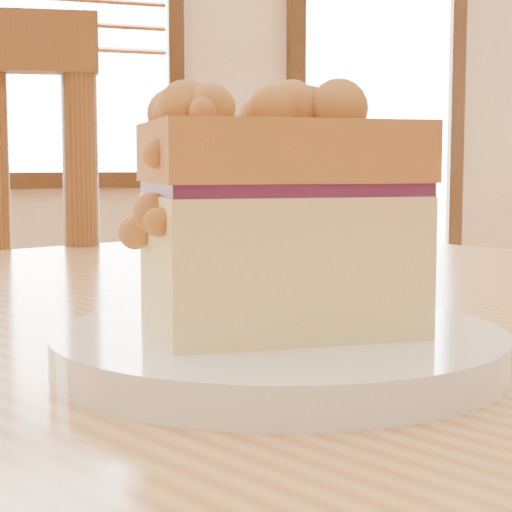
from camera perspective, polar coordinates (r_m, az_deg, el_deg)
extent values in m
cube|color=#3E2611|center=(4.41, -15.78, 4.71)|extent=(1.76, 0.06, 0.08)
cube|color=#954922|center=(4.43, -16.03, 14.43)|extent=(1.56, 0.05, 0.03)
cube|color=#954922|center=(4.42, -15.99, 12.95)|extent=(1.56, 0.05, 0.03)
cube|color=white|center=(5.01, 7.82, 8.89)|extent=(0.90, 0.02, 2.20)
cube|color=#3E2611|center=(4.78, 2.60, 9.08)|extent=(0.09, 0.06, 2.20)
cube|color=#3E2611|center=(5.25, 12.72, 8.67)|extent=(0.09, 0.06, 2.20)
cylinder|color=#B2B2B7|center=(4.99, 7.95, 8.33)|extent=(0.72, 0.03, 0.03)
cylinder|color=brown|center=(1.01, -11.15, 0.30)|extent=(0.04, 0.04, 0.50)
cylinder|color=brown|center=(1.02, -16.07, -0.42)|extent=(0.02, 0.02, 0.44)
cylinder|color=white|center=(0.41, 1.48, -5.92)|extent=(0.21, 0.21, 0.02)
cylinder|color=white|center=(0.41, 1.48, -6.54)|extent=(0.14, 0.14, 0.01)
cube|color=#FED590|center=(0.40, 1.50, -0.42)|extent=(0.12, 0.09, 0.06)
cube|color=#491438|center=(0.40, 1.51, 4.40)|extent=(0.12, 0.09, 0.01)
cube|color=#A56533|center=(0.40, 1.52, 6.71)|extent=(0.12, 0.10, 0.03)
sphere|color=#A56533|center=(0.37, -2.06, 9.60)|extent=(0.02, 0.02, 0.02)
sphere|color=#A56533|center=(0.42, -0.25, 8.82)|extent=(0.01, 0.01, 0.01)
sphere|color=#A56533|center=(0.38, 1.30, 9.46)|extent=(0.02, 0.02, 0.02)
sphere|color=#A56533|center=(0.39, 0.25, 9.32)|extent=(0.02, 0.02, 0.02)
sphere|color=#A56533|center=(0.38, 5.39, 9.24)|extent=(0.02, 0.02, 0.02)
sphere|color=#A56533|center=(0.41, 5.16, 9.16)|extent=(0.02, 0.02, 0.02)
sphere|color=#A56533|center=(0.39, -2.66, 9.22)|extent=(0.02, 0.02, 0.02)
sphere|color=#A56533|center=(0.39, -4.24, 9.34)|extent=(0.02, 0.02, 0.02)
sphere|color=#A56533|center=(0.41, 6.33, 9.22)|extent=(0.03, 0.03, 0.03)
sphere|color=#A56533|center=(0.37, 6.40, 9.23)|extent=(0.02, 0.02, 0.02)
sphere|color=#A56533|center=(0.42, -1.01, 9.04)|extent=(0.02, 0.02, 0.02)
sphere|color=#A56533|center=(0.36, -2.40, 9.58)|extent=(0.02, 0.02, 0.02)
sphere|color=#A56533|center=(0.38, 3.96, 9.52)|extent=(0.03, 0.03, 0.03)
sphere|color=#A56533|center=(0.40, 1.57, 9.01)|extent=(0.01, 0.01, 0.01)
sphere|color=#A56533|center=(0.40, -1.85, 8.98)|extent=(0.01, 0.01, 0.01)
sphere|color=#A56533|center=(0.38, 7.28, 9.38)|extent=(0.02, 0.02, 0.02)
sphere|color=#A56533|center=(0.39, 5.40, 9.12)|extent=(0.02, 0.02, 0.02)
sphere|color=#A56533|center=(0.39, -0.08, 9.05)|extent=(0.01, 0.01, 0.01)
sphere|color=#A56533|center=(0.40, 4.91, 9.04)|extent=(0.01, 0.01, 0.01)
sphere|color=#A56533|center=(0.40, 7.52, 8.98)|extent=(0.01, 0.01, 0.01)
sphere|color=#A56533|center=(0.39, -7.32, 7.12)|extent=(0.01, 0.01, 0.01)
sphere|color=#A56533|center=(0.36, -6.68, 6.43)|extent=(0.02, 0.02, 0.02)
sphere|color=#A56533|center=(0.40, -7.80, 3.10)|extent=(0.01, 0.01, 0.01)
sphere|color=#A56533|center=(0.37, -6.87, 5.43)|extent=(0.02, 0.02, 0.02)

